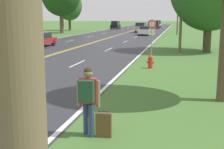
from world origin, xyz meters
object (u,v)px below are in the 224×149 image
hitchhiker_person (88,95)px  tree_right_cluster (69,6)px  traffic_sign (152,30)px  car_black_van_mid_far (116,25)px  car_red_sedan_nearest (40,39)px  suitcase (104,125)px  fire_hydrant (150,62)px  car_white_sedan_approaching (146,30)px  car_silver_van_distant (158,24)px  car_maroon_van_receding (156,24)px  car_champagne_suv_mid_near (141,27)px

hitchhiker_person → tree_right_cluster: bearing=19.4°
traffic_sign → car_black_van_mid_far: bearing=104.2°
hitchhiker_person → car_red_sedan_nearest: size_ratio=0.43×
suitcase → fire_hydrant: fire_hydrant is taller
hitchhiker_person → car_black_van_mid_far: car_black_van_mid_far is taller
hitchhiker_person → car_white_sedan_approaching: 43.53m
tree_right_cluster → car_silver_van_distant: 30.28m
fire_hydrant → car_silver_van_distant: size_ratio=0.17×
car_maroon_van_receding → traffic_sign: bearing=4.2°
car_black_van_mid_far → car_maroon_van_receding: car_black_van_mid_far is taller
fire_hydrant → car_black_van_mid_far: (-13.57, 55.99, 0.62)m
car_white_sedan_approaching → car_black_van_mid_far: (-9.76, 23.47, 0.23)m
hitchhiker_person → car_champagne_suv_mid_near: (-5.18, 52.71, -0.11)m
tree_right_cluster → car_white_sedan_approaching: (17.96, -14.15, -4.45)m
car_maroon_van_receding → car_silver_van_distant: (-0.10, 9.22, -0.01)m
car_red_sedan_nearest → car_champagne_suv_mid_near: car_champagne_suv_mid_near is taller
traffic_sign → car_maroon_van_receding: traffic_sign is taller
hitchhiker_person → car_white_sedan_approaching: hitchhiker_person is taller
traffic_sign → car_champagne_suv_mid_near: size_ratio=0.61×
car_red_sedan_nearest → car_white_sedan_approaching: 22.99m
car_silver_van_distant → traffic_sign: bearing=3.6°
traffic_sign → car_white_sedan_approaching: size_ratio=0.63×
car_white_sedan_approaching → car_red_sedan_nearest: bearing=-18.5°
suitcase → car_white_sedan_approaching: car_white_sedan_approaching is taller
car_red_sedan_nearest → car_maroon_van_receding: bearing=-6.5°
car_black_van_mid_far → tree_right_cluster: bearing=138.7°
hitchhiker_person → traffic_sign: 14.35m
suitcase → car_maroon_van_receding: car_maroon_van_receding is taller
hitchhiker_person → car_red_sedan_nearest: bearing=26.9°
hitchhiker_person → fire_hydrant: bearing=-3.7°
traffic_sign → car_silver_van_distant: size_ratio=0.62×
car_white_sedan_approaching → car_black_van_mid_far: 25.42m
car_champagne_suv_mid_near → car_maroon_van_receding: car_maroon_van_receding is taller
fire_hydrant → car_red_sedan_nearest: bearing=137.6°
suitcase → tree_right_cluster: size_ratio=0.08×
car_champagne_suv_mid_near → car_silver_van_distant: size_ratio=1.02×
suitcase → car_black_van_mid_far: car_black_van_mid_far is taller
suitcase → car_red_sedan_nearest: (-11.98, 21.95, 0.42)m
car_white_sedan_approaching → car_champagne_suv_mid_near: (-1.90, 9.30, 0.20)m
suitcase → car_black_van_mid_far: (-13.42, 66.86, 0.69)m
car_red_sedan_nearest → car_black_van_mid_far: bearing=4.0°
car_champagne_suv_mid_near → tree_right_cluster: bearing=-106.3°
car_white_sedan_approaching → fire_hydrant: bearing=9.4°
car_silver_van_distant → car_maroon_van_receding: bearing=0.6°
car_red_sedan_nearest → car_champagne_suv_mid_near: size_ratio=0.89×
suitcase → traffic_sign: (-0.12, 14.29, 1.79)m
car_red_sedan_nearest → car_silver_van_distant: car_silver_van_distant is taller
car_white_sedan_approaching → car_silver_van_distant: size_ratio=0.99×
car_champagne_suv_mid_near → suitcase: bearing=6.5°
car_white_sedan_approaching → hitchhiker_person: bearing=7.0°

